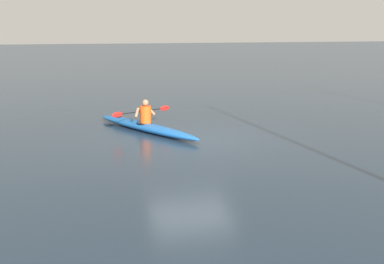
% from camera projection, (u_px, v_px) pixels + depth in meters
% --- Properties ---
extents(ground_plane, '(160.00, 160.00, 0.00)m').
position_uv_depth(ground_plane, '(191.00, 141.00, 15.24)').
color(ground_plane, '#1E2D3D').
extents(kayak, '(2.96, 4.82, 0.28)m').
position_uv_depth(kayak, '(146.00, 127.00, 16.56)').
color(kayak, '#1959A5').
rests_on(kayak, ground).
extents(kayaker, '(2.05, 1.14, 0.76)m').
position_uv_depth(kayaker, '(145.00, 113.00, 16.47)').
color(kayaker, '#E04C14').
rests_on(kayaker, kayak).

